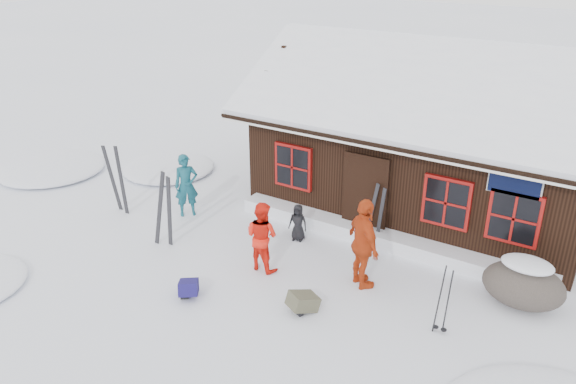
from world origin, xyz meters
name	(u,v)px	position (x,y,z in m)	size (l,w,h in m)	color
ground	(276,269)	(0.00, 0.00, 0.00)	(120.00, 120.00, 0.00)	white
mountain_hut	(430,148)	(1.50, 4.98, 1.58)	(8.90, 6.09, 4.42)	black
snow_drift	(383,238)	(1.50, 2.25, 0.17)	(7.60, 0.60, 0.35)	white
snow_mounds	(382,254)	(1.65, 1.86, 0.00)	(20.60, 13.20, 0.48)	white
skier_teal	(186,185)	(-3.41, 1.01, 0.82)	(0.60, 0.39, 1.64)	#134E5C
skier_orange_left	(262,236)	(-0.29, -0.10, 0.78)	(0.76, 0.59, 1.56)	red
skier_orange_right	(364,244)	(1.81, 0.44, 0.97)	(1.13, 0.47, 1.94)	#BC3A13
skier_crouched	(298,223)	(-0.31, 1.39, 0.45)	(0.44, 0.29, 0.91)	black
boulder	(524,284)	(4.72, 1.52, 0.46)	(1.55, 1.16, 0.90)	#534943
ski_pair_left	(164,211)	(-2.72, -0.48, 0.90)	(0.71, 0.19, 1.89)	black
ski_pair_mid	(117,180)	(-5.08, 0.22, 0.87)	(0.63, 0.19, 1.84)	black
ski_pair_right	(376,215)	(1.29, 2.20, 0.73)	(0.55, 0.20, 1.56)	black
ski_poles	(443,301)	(3.68, -0.17, 0.66)	(0.25, 0.12, 1.41)	black
backpack_blue	(189,290)	(-0.92, -1.76, 0.13)	(0.37, 0.49, 0.27)	#191354
backpack_olive	(303,305)	(1.26, -0.96, 0.14)	(0.40, 0.53, 0.29)	#4D4B37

